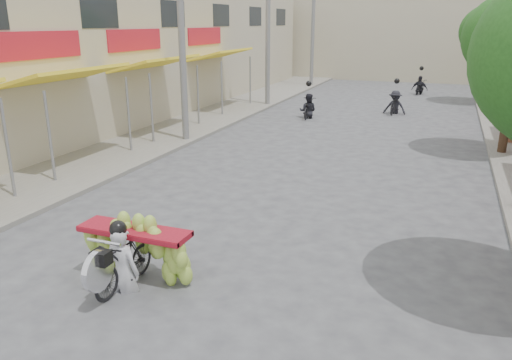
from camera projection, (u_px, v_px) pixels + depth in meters
The scene contains 11 objects.
sidewalk_left at pixel (187, 123), 21.76m from camera, with size 4.00×60.00×0.12m, color gray.
shophouse_row_left at pixel (71, 52), 21.66m from camera, with size 9.77×40.00×6.00m.
far_building at pixel (406, 32), 38.83m from camera, with size 20.00×6.00×7.00m, color #BCB294.
utility_pole_mid at pixel (181, 29), 17.35m from camera, with size 0.60×0.24×8.00m.
utility_pole_far at pixel (268, 27), 25.36m from camera, with size 0.60×0.24×8.00m.
utility_pole_back at pixel (313, 26), 33.38m from camera, with size 0.60×0.24×8.00m.
street_tree_far at pixel (493, 32), 26.22m from camera, with size 3.40×3.40×5.25m.
banana_motorbike at pixel (128, 246), 8.29m from camera, with size 2.20×1.76×2.05m.
bg_motorbike_a at pixel (308, 102), 23.01m from camera, with size 0.83×1.61×1.95m.
bg_motorbike_b at pixel (396, 97), 23.96m from camera, with size 1.11×1.80×1.95m.
bg_motorbike_c at pixel (420, 81), 30.57m from camera, with size 1.05×1.60×1.95m.
Camera 1 is at (3.50, -4.01, 4.24)m, focal length 35.00 mm.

